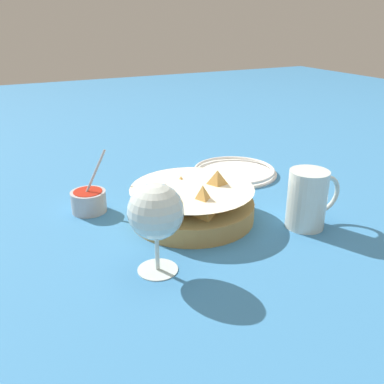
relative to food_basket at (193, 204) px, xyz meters
The scene contains 6 objects.
ground_plane 0.05m from the food_basket, 122.44° to the left, with size 4.00×4.00×0.00m, color teal.
food_basket is the anchor object (origin of this frame).
sauce_cup 0.22m from the food_basket, 144.25° to the left, with size 0.08×0.07×0.13m.
wine_glass 0.21m from the food_basket, 133.38° to the right, with size 0.09×0.09×0.15m.
beer_mug 0.22m from the food_basket, 35.22° to the right, with size 0.12×0.07×0.11m.
side_plate 0.28m from the food_basket, 40.87° to the left, with size 0.22×0.22×0.01m.
Camera 1 is at (-0.33, -0.72, 0.38)m, focal length 40.00 mm.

